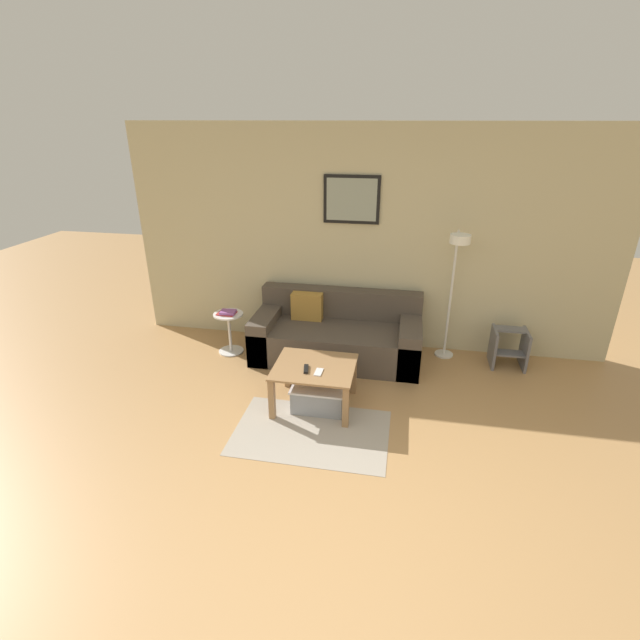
# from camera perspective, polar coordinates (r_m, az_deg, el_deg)

# --- Properties ---
(ground_plane) EXTENTS (16.00, 16.00, 0.00)m
(ground_plane) POSITION_cam_1_polar(r_m,az_deg,el_deg) (3.31, -1.35, -27.53)
(ground_plane) COLOR tan
(wall_back) EXTENTS (5.60, 0.09, 2.55)m
(wall_back) POSITION_cam_1_polar(r_m,az_deg,el_deg) (5.42, 5.69, 9.69)
(wall_back) COLOR #C6BC93
(wall_back) RESTS_ON ground_plane
(area_rug) EXTENTS (1.37, 0.90, 0.01)m
(area_rug) POSITION_cam_1_polar(r_m,az_deg,el_deg) (4.25, -1.08, -13.61)
(area_rug) COLOR #A39989
(area_rug) RESTS_ON ground_plane
(couch) EXTENTS (1.89, 0.86, 0.73)m
(couch) POSITION_cam_1_polar(r_m,az_deg,el_deg) (5.37, 2.07, -1.91)
(couch) COLOR #4C4238
(couch) RESTS_ON ground_plane
(coffee_table) EXTENTS (0.76, 0.65, 0.43)m
(coffee_table) POSITION_cam_1_polar(r_m,az_deg,el_deg) (4.43, -0.68, -6.62)
(coffee_table) COLOR #997047
(coffee_table) RESTS_ON ground_plane
(storage_bin) EXTENTS (0.51, 0.46, 0.25)m
(storage_bin) POSITION_cam_1_polar(r_m,az_deg,el_deg) (4.54, -0.04, -9.06)
(storage_bin) COLOR gray
(storage_bin) RESTS_ON ground_plane
(floor_lamp) EXTENTS (0.21, 0.46, 1.50)m
(floor_lamp) POSITION_cam_1_polar(r_m,az_deg,el_deg) (5.13, 16.36, 6.08)
(floor_lamp) COLOR white
(floor_lamp) RESTS_ON ground_plane
(side_table) EXTENTS (0.34, 0.34, 0.49)m
(side_table) POSITION_cam_1_polar(r_m,az_deg,el_deg) (5.55, -11.08, -1.09)
(side_table) COLOR white
(side_table) RESTS_ON ground_plane
(book_stack) EXTENTS (0.22, 0.17, 0.04)m
(book_stack) POSITION_cam_1_polar(r_m,az_deg,el_deg) (5.45, -11.32, 0.91)
(book_stack) COLOR #B73333
(book_stack) RESTS_ON side_table
(remote_control) EXTENTS (0.07, 0.15, 0.02)m
(remote_control) POSITION_cam_1_polar(r_m,az_deg,el_deg) (4.32, -1.73, -6.04)
(remote_control) COLOR black
(remote_control) RESTS_ON coffee_table
(cell_phone) EXTENTS (0.07, 0.14, 0.01)m
(cell_phone) POSITION_cam_1_polar(r_m,az_deg,el_deg) (4.28, -0.17, -6.42)
(cell_phone) COLOR silver
(cell_phone) RESTS_ON coffee_table
(step_stool) EXTENTS (0.37, 0.35, 0.43)m
(step_stool) POSITION_cam_1_polar(r_m,az_deg,el_deg) (5.59, 22.21, -3.08)
(step_stool) COLOR slate
(step_stool) RESTS_ON ground_plane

